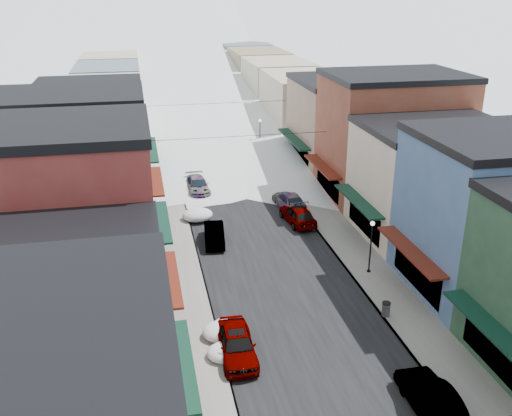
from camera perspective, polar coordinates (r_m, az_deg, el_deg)
name	(u,v)px	position (r m, az deg, el deg)	size (l,w,h in m)	color
road	(211,145)	(71.83, -4.54, 6.31)	(10.00, 160.00, 0.01)	black
sidewalk_left	(157,147)	(71.33, -9.83, 6.00)	(3.20, 160.00, 0.15)	gray
sidewalk_right	(262,142)	(72.90, 0.64, 6.66)	(3.20, 160.00, 0.15)	gray
curb_left	(170,147)	(71.39, -8.58, 6.09)	(0.10, 160.00, 0.15)	slate
curb_right	(250,142)	(72.59, -0.56, 6.60)	(0.10, 160.00, 0.15)	slate
bldg_l_cream	(44,350)	(26.00, -20.47, -13.16)	(11.30, 8.20, 9.50)	beige
bldg_l_brick_near	(50,239)	(32.31, -19.89, -2.96)	(12.30, 8.20, 12.50)	maroon
bldg_l_grayblue	(77,210)	(40.70, -17.48, -0.24)	(11.30, 9.20, 9.00)	gray
bldg_l_brick_far	(72,160)	(48.97, -17.95, 4.62)	(13.30, 9.20, 11.00)	brown
bldg_l_tan	(92,135)	(58.62, -16.07, 7.04)	(11.30, 11.20, 10.00)	#8E7B5D
bldg_r_blue	(495,214)	(39.34, 22.78, -0.55)	(11.30, 9.20, 10.50)	#436698
bldg_r_cream	(432,180)	(46.98, 17.21, 2.72)	(12.30, 9.20, 9.00)	beige
bldg_r_brick_far	(391,136)	(54.53, 13.39, 7.05)	(13.30, 9.20, 11.50)	brown
bldg_r_tan	(343,122)	(63.33, 8.73, 8.46)	(11.30, 11.20, 9.50)	#91725F
distant_blocks	(191,83)	(93.35, -6.52, 12.34)	(34.00, 55.00, 8.00)	gray
overhead_cables	(225,118)	(58.31, -3.08, 8.99)	(16.40, 15.04, 0.04)	black
car_silver_sedan	(237,344)	(31.68, -1.92, -13.43)	(1.90, 4.71, 1.61)	#9C9FA4
car_dark_hatch	(214,234)	(44.50, -4.19, -2.65)	(1.50, 4.30, 1.42)	black
car_silver_wagon	(198,185)	(55.33, -5.86, 2.27)	(1.99, 4.89, 1.42)	#989AA0
car_green_sedan	(432,399)	(29.39, 17.19, -17.79)	(1.70, 4.87, 1.60)	black
car_gray_suv	(298,214)	(48.01, 4.20, -0.64)	(1.91, 4.74, 1.62)	#9FA1A8
car_black_sedan	(289,200)	(51.25, 3.35, 0.76)	(2.04, 5.01, 1.45)	black
car_lane_silver	(193,140)	(71.71, -6.34, 6.77)	(1.60, 3.97, 1.35)	gray
car_lane_white	(204,116)	(84.90, -5.25, 9.18)	(2.32, 5.03, 1.40)	silver
trash_can	(386,309)	(35.86, 12.87, -9.82)	(0.53, 0.53, 0.90)	#545759
streetlamp_near	(371,240)	(39.80, 11.44, -3.19)	(0.32, 0.32, 3.82)	black
streetlamp_far	(260,132)	(67.22, 0.40, 7.65)	(0.33, 0.33, 4.01)	black
snow_pile_near	(226,351)	(31.83, -2.97, -14.10)	(2.09, 2.49, 0.88)	white
snow_pile_mid	(222,331)	(33.39, -3.42, -12.14)	(2.25, 2.58, 0.95)	white
snow_pile_far	(198,215)	(48.85, -5.86, -0.66)	(2.58, 2.79, 1.09)	white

